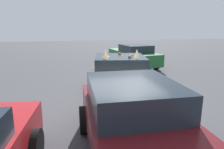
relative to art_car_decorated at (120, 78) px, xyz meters
The scene contains 4 objects.
ground_plane 0.74m from the art_car_decorated, 169.05° to the left, with size 60.00×60.00×0.00m, color #47474C.
art_car_decorated is the anchor object (origin of this frame).
parked_sedan_near_right 3.31m from the art_car_decorated, 169.29° to the left, with size 4.06×2.10×1.47m.
parked_sedan_row_back_center 5.96m from the art_car_decorated, 23.47° to the right, with size 4.46×2.39×1.39m.
Camera 1 is at (-6.41, 1.80, 2.48)m, focal length 32.22 mm.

